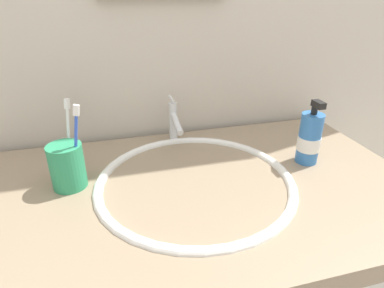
# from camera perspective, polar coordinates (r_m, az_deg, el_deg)

# --- Properties ---
(tiled_wall_back) EXTENTS (2.29, 0.04, 2.40)m
(tiled_wall_back) POSITION_cam_1_polar(r_m,az_deg,el_deg) (1.00, -5.47, 22.45)
(tiled_wall_back) COLOR beige
(tiled_wall_back) RESTS_ON ground
(sink_basin) EXTENTS (0.49, 0.49, 0.11)m
(sink_basin) POSITION_cam_1_polar(r_m,az_deg,el_deg) (0.81, 0.55, -9.05)
(sink_basin) COLOR white
(sink_basin) RESTS_ON vanity_counter
(faucet) EXTENTS (0.02, 0.14, 0.13)m
(faucet) POSITION_cam_1_polar(r_m,az_deg,el_deg) (0.97, -3.17, 4.02)
(faucet) COLOR silver
(faucet) RESTS_ON sink_basin
(toothbrush_cup) EXTENTS (0.08, 0.08, 0.11)m
(toothbrush_cup) POSITION_cam_1_polar(r_m,az_deg,el_deg) (0.81, -21.11, -3.67)
(toothbrush_cup) COLOR #2D9966
(toothbrush_cup) RESTS_ON vanity_counter
(toothbrush_white) EXTENTS (0.03, 0.05, 0.19)m
(toothbrush_white) POSITION_cam_1_polar(r_m,az_deg,el_deg) (0.82, -20.94, 1.58)
(toothbrush_white) COLOR white
(toothbrush_white) RESTS_ON toothbrush_cup
(toothbrush_blue) EXTENTS (0.04, 0.02, 0.20)m
(toothbrush_blue) POSITION_cam_1_polar(r_m,az_deg,el_deg) (0.76, -19.78, 0.32)
(toothbrush_blue) COLOR blue
(toothbrush_blue) RESTS_ON toothbrush_cup
(soap_dispenser) EXTENTS (0.06, 0.06, 0.18)m
(soap_dispenser) POSITION_cam_1_polar(r_m,az_deg,el_deg) (0.91, 19.98, 0.89)
(soap_dispenser) COLOR #3372BF
(soap_dispenser) RESTS_ON vanity_counter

